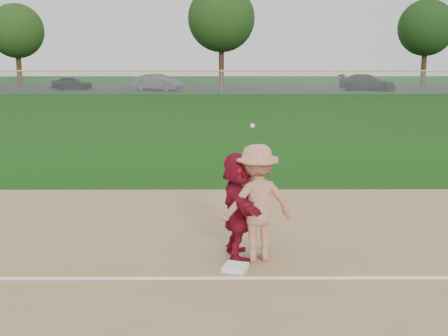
{
  "coord_description": "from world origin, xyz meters",
  "views": [
    {
      "loc": [
        -0.06,
        -8.97,
        3.44
      ],
      "look_at": [
        0.0,
        1.5,
        1.3
      ],
      "focal_mm": 45.0,
      "sensor_mm": 36.0,
      "label": 1
    }
  ],
  "objects_px": {
    "base_runner": "(238,205)",
    "first_base": "(235,267)",
    "car_right": "(367,82)",
    "car_left": "(72,83)",
    "car_mid": "(158,82)"
  },
  "relations": [
    {
      "from": "car_left",
      "to": "car_mid",
      "type": "relative_size",
      "value": 0.81
    },
    {
      "from": "car_mid",
      "to": "car_right",
      "type": "distance_m",
      "value": 19.91
    },
    {
      "from": "first_base",
      "to": "car_left",
      "type": "relative_size",
      "value": 0.1
    },
    {
      "from": "base_runner",
      "to": "first_base",
      "type": "bearing_deg",
      "value": 168.29
    },
    {
      "from": "first_base",
      "to": "car_right",
      "type": "relative_size",
      "value": 0.07
    },
    {
      "from": "first_base",
      "to": "base_runner",
      "type": "bearing_deg",
      "value": 84.84
    },
    {
      "from": "car_mid",
      "to": "car_left",
      "type": "bearing_deg",
      "value": 105.59
    },
    {
      "from": "car_left",
      "to": "car_mid",
      "type": "bearing_deg",
      "value": -99.0
    },
    {
      "from": "base_runner",
      "to": "car_right",
      "type": "relative_size",
      "value": 0.34
    },
    {
      "from": "car_left",
      "to": "car_mid",
      "type": "distance_m",
      "value": 8.59
    },
    {
      "from": "first_base",
      "to": "car_right",
      "type": "distance_m",
      "value": 47.24
    },
    {
      "from": "base_runner",
      "to": "car_mid",
      "type": "bearing_deg",
      "value": 1.43
    },
    {
      "from": "base_runner",
      "to": "car_left",
      "type": "relative_size",
      "value": 0.48
    },
    {
      "from": "base_runner",
      "to": "car_mid",
      "type": "relative_size",
      "value": 0.38
    },
    {
      "from": "car_right",
      "to": "car_left",
      "type": "bearing_deg",
      "value": 110.8
    }
  ]
}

